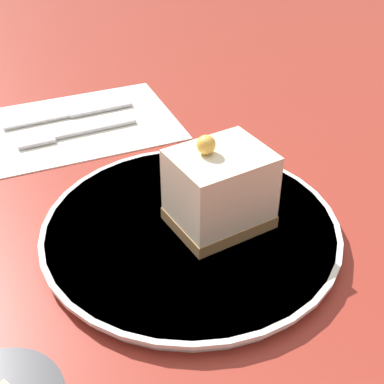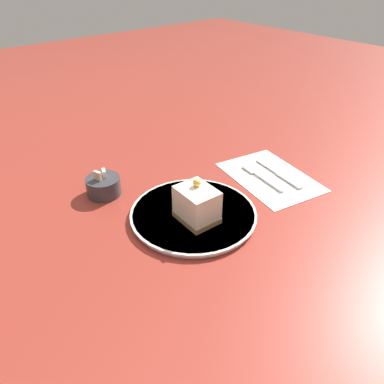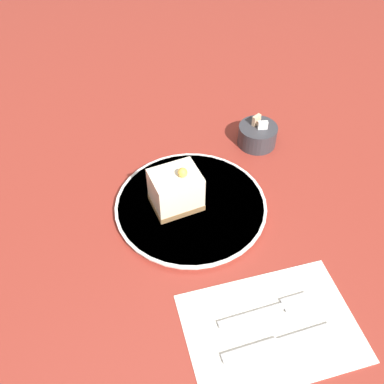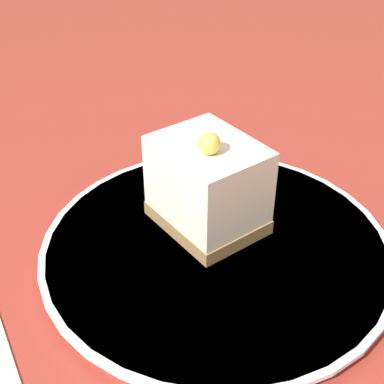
{
  "view_description": "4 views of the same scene",
  "coord_description": "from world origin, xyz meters",
  "px_view_note": "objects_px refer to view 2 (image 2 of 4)",
  "views": [
    {
      "loc": [
        -0.31,
        0.23,
        0.33
      ],
      "look_at": [
        0.01,
        0.01,
        0.05
      ],
      "focal_mm": 50.0,
      "sensor_mm": 36.0,
      "label": 1
    },
    {
      "loc": [
        -0.42,
        -0.5,
        0.51
      ],
      "look_at": [
        0.01,
        0.0,
        0.07
      ],
      "focal_mm": 35.0,
      "sensor_mm": 36.0,
      "label": 2
    },
    {
      "loc": [
        0.48,
        -0.23,
        0.6
      ],
      "look_at": [
        0.03,
        -0.0,
        0.07
      ],
      "focal_mm": 40.0,
      "sensor_mm": 36.0,
      "label": 3
    },
    {
      "loc": [
        0.24,
        0.24,
        0.29
      ],
      "look_at": [
        0.02,
        -0.01,
        0.06
      ],
      "focal_mm": 50.0,
      "sensor_mm": 36.0,
      "label": 4
    }
  ],
  "objects_px": {
    "plate": "(193,214)",
    "sugar_bowl": "(103,186)",
    "fork": "(259,176)",
    "cake_slice": "(195,205)",
    "knife": "(282,176)"
  },
  "relations": [
    {
      "from": "plate",
      "to": "fork",
      "type": "xyz_separation_m",
      "value": [
        0.24,
        0.02,
        -0.0
      ]
    },
    {
      "from": "knife",
      "to": "sugar_bowl",
      "type": "xyz_separation_m",
      "value": [
        -0.39,
        0.23,
        0.02
      ]
    },
    {
      "from": "plate",
      "to": "cake_slice",
      "type": "distance_m",
      "value": 0.05
    },
    {
      "from": "knife",
      "to": "fork",
      "type": "bearing_deg",
      "value": 147.29
    },
    {
      "from": "plate",
      "to": "sugar_bowl",
      "type": "xyz_separation_m",
      "value": [
        -0.11,
        0.21,
        0.02
      ]
    },
    {
      "from": "sugar_bowl",
      "to": "cake_slice",
      "type": "bearing_deg",
      "value": -69.2
    },
    {
      "from": "knife",
      "to": "sugar_bowl",
      "type": "distance_m",
      "value": 0.46
    },
    {
      "from": "sugar_bowl",
      "to": "fork",
      "type": "bearing_deg",
      "value": -28.84
    },
    {
      "from": "cake_slice",
      "to": "knife",
      "type": "height_order",
      "value": "cake_slice"
    },
    {
      "from": "fork",
      "to": "cake_slice",
      "type": "bearing_deg",
      "value": -160.87
    },
    {
      "from": "plate",
      "to": "cake_slice",
      "type": "height_order",
      "value": "cake_slice"
    },
    {
      "from": "fork",
      "to": "knife",
      "type": "distance_m",
      "value": 0.06
    },
    {
      "from": "fork",
      "to": "sugar_bowl",
      "type": "xyz_separation_m",
      "value": [
        -0.35,
        0.19,
        0.02
      ]
    },
    {
      "from": "cake_slice",
      "to": "sugar_bowl",
      "type": "distance_m",
      "value": 0.25
    },
    {
      "from": "fork",
      "to": "plate",
      "type": "bearing_deg",
      "value": -165.87
    }
  ]
}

